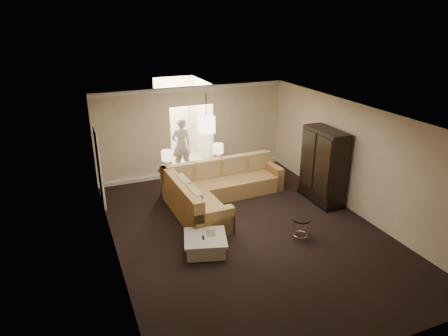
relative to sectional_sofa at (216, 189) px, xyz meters
name	(u,v)px	position (x,y,z in m)	size (l,w,h in m)	color
ground	(247,231)	(0.11, -1.68, -0.40)	(8.00, 8.00, 0.00)	black
wall_back	(192,131)	(0.11, 2.32, 1.00)	(6.00, 0.04, 2.80)	beige
wall_front	(372,279)	(0.11, -5.68, 1.00)	(6.00, 0.04, 2.80)	beige
wall_left	(112,199)	(-2.89, -1.68, 1.00)	(0.04, 8.00, 2.80)	beige
wall_right	(355,159)	(3.11, -1.68, 1.00)	(0.04, 8.00, 2.80)	beige
ceiling	(249,116)	(0.11, -1.68, 2.40)	(6.00, 8.00, 0.02)	white
crown_molding	(192,88)	(0.11, 2.27, 2.33)	(6.00, 0.10, 0.12)	white
baseboard	(194,171)	(0.11, 2.27, -0.34)	(6.00, 0.10, 0.12)	white
side_door	(100,168)	(-2.86, 1.12, 0.65)	(0.05, 0.90, 2.10)	white
foyer	(180,124)	(0.11, 3.66, 0.90)	(1.44, 2.02, 2.80)	white
sectional_sofa	(216,189)	(0.00, 0.00, 0.00)	(3.38, 2.69, 1.00)	brown
coffee_table	(205,244)	(-1.09, -2.12, -0.21)	(1.12, 1.12, 0.38)	beige
console_table	(194,177)	(-0.32, 0.95, 0.05)	(1.97, 0.48, 0.76)	black
armoire	(323,167)	(2.70, -0.95, 0.57)	(0.60, 1.41, 2.03)	black
drink_table	(301,224)	(1.11, -2.45, -0.03)	(0.41, 0.41, 0.51)	black
table_lamp_left	(167,158)	(-1.08, 0.94, 0.75)	(0.30, 0.30, 0.58)	white
table_lamp_right	(218,150)	(0.44, 0.96, 0.75)	(0.30, 0.30, 0.58)	white
pendant_light	(206,124)	(0.11, 1.02, 1.55)	(0.38, 0.38, 1.09)	black
person	(181,142)	(-0.18, 2.62, 0.58)	(0.71, 0.47, 1.96)	beige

